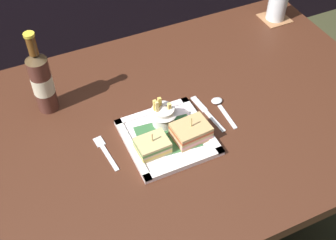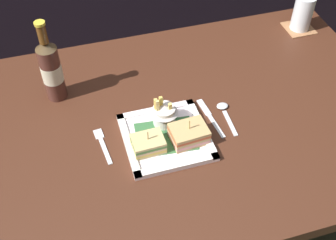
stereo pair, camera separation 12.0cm
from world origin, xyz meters
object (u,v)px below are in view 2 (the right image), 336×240
object	(u,v)px
spoon	(224,110)
water_glass	(302,15)
beer_bottle	(51,69)
knife	(210,116)
fork	(103,144)
sandwich_half_left	(148,144)
fries_cup	(164,113)
dining_table	(170,142)
sandwich_half_right	(189,134)
square_plate	(166,137)

from	to	relation	value
spoon	water_glass	bearing A→B (deg)	37.36
beer_bottle	knife	distance (m)	0.48
beer_bottle	fork	xyz separation A→B (m)	(0.10, -0.23, -0.10)
sandwich_half_left	knife	bearing A→B (deg)	19.92
knife	water_glass	bearing A→B (deg)	34.91
fries_cup	fork	world-z (taller)	fries_cup
sandwich_half_left	fries_cup	distance (m)	0.11
beer_bottle	knife	bearing A→B (deg)	-27.45
dining_table	knife	world-z (taller)	knife
dining_table	fries_cup	distance (m)	0.15
water_glass	fork	distance (m)	0.86
beer_bottle	sandwich_half_right	bearing A→B (deg)	-41.69
beer_bottle	square_plate	bearing A→B (deg)	-44.31
fork	spoon	world-z (taller)	spoon
water_glass	fork	xyz separation A→B (m)	(-0.79, -0.34, -0.06)
fork	knife	size ratio (longest dim) A/B	0.81
water_glass	fork	bearing A→B (deg)	-156.59
square_plate	water_glass	distance (m)	0.72
sandwich_half_left	sandwich_half_right	xyz separation A→B (m)	(0.11, 0.00, 0.00)
sandwich_half_right	sandwich_half_left	bearing A→B (deg)	180.00
square_plate	spoon	bearing A→B (deg)	15.08
fork	knife	bearing A→B (deg)	2.76
sandwich_half_left	water_glass	bearing A→B (deg)	30.77
water_glass	square_plate	bearing A→B (deg)	-148.80
fries_cup	beer_bottle	world-z (taller)	beer_bottle
square_plate	fries_cup	distance (m)	0.07
fries_cup	beer_bottle	bearing A→B (deg)	142.78
dining_table	knife	xyz separation A→B (m)	(0.12, -0.02, 0.10)
sandwich_half_left	spoon	world-z (taller)	sandwich_half_left
fries_cup	sandwich_half_left	bearing A→B (deg)	-130.38
dining_table	sandwich_half_right	distance (m)	0.16
square_plate	beer_bottle	world-z (taller)	beer_bottle
spoon	square_plate	bearing A→B (deg)	-164.92
square_plate	knife	bearing A→B (deg)	17.42
fries_cup	fork	size ratio (longest dim) A/B	0.70
sandwich_half_left	knife	xyz separation A→B (m)	(0.21, 0.07, -0.03)
knife	spoon	size ratio (longest dim) A/B	1.24
beer_bottle	fork	distance (m)	0.27
beer_bottle	sandwich_half_left	bearing A→B (deg)	-53.93
water_glass	knife	size ratio (longest dim) A/B	0.76
fork	spoon	distance (m)	0.37
sandwich_half_left	sandwich_half_right	size ratio (longest dim) A/B	0.84
sandwich_half_right	knife	xyz separation A→B (m)	(0.09, 0.07, -0.03)
fork	sandwich_half_right	bearing A→B (deg)	-14.30
square_plate	fork	xyz separation A→B (m)	(-0.17, 0.03, -0.01)
sandwich_half_right	fries_cup	xyz separation A→B (m)	(-0.05, 0.08, 0.02)
knife	fork	bearing A→B (deg)	-177.24
fork	knife	distance (m)	0.32
sandwich_half_left	beer_bottle	xyz separation A→B (m)	(-0.21, 0.29, 0.08)
sandwich_half_right	fries_cup	distance (m)	0.09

